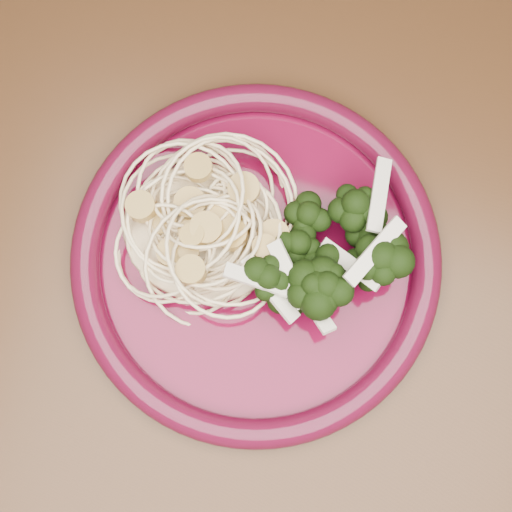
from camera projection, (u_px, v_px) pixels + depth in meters
name	position (u px, v px, depth m)	size (l,w,h in m)	color
dining_table	(167.00, 344.00, 0.62)	(1.20, 0.80, 0.75)	#472814
dinner_plate	(256.00, 259.00, 0.52)	(0.31, 0.31, 0.02)	#53061F
spaghetti_pile	(202.00, 230.00, 0.51)	(0.12, 0.10, 0.03)	beige
scallop_cluster	(199.00, 219.00, 0.48)	(0.11, 0.11, 0.04)	tan
broccoli_pile	(324.00, 287.00, 0.50)	(0.08, 0.13, 0.05)	black
onion_garnish	(328.00, 280.00, 0.47)	(0.06, 0.08, 0.05)	beige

